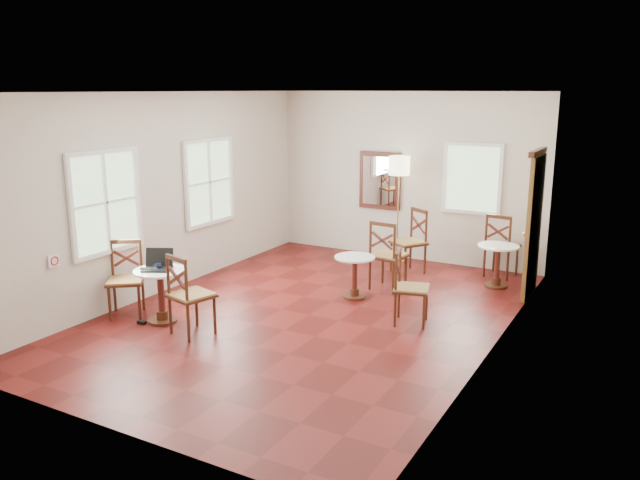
# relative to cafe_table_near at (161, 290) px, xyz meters

# --- Properties ---
(ground) EXTENTS (7.00, 7.00, 0.00)m
(ground) POSITION_rel_cafe_table_near_xyz_m (1.59, 1.19, -0.45)
(ground) COLOR #5A110F
(ground) RESTS_ON ground
(room_shell) EXTENTS (5.02, 7.02, 3.01)m
(room_shell) POSITION_rel_cafe_table_near_xyz_m (1.53, 1.46, 1.44)
(room_shell) COLOR beige
(room_shell) RESTS_ON ground
(cafe_table_near) EXTENTS (0.68, 0.68, 0.72)m
(cafe_table_near) POSITION_rel_cafe_table_near_xyz_m (0.00, 0.00, 0.00)
(cafe_table_near) COLOR #432010
(cafe_table_near) RESTS_ON ground
(cafe_table_mid) EXTENTS (0.60, 0.60, 0.63)m
(cafe_table_mid) POSITION_rel_cafe_table_near_xyz_m (1.80, 2.16, -0.06)
(cafe_table_mid) COLOR #432010
(cafe_table_mid) RESTS_ON ground
(cafe_table_back) EXTENTS (0.64, 0.64, 0.67)m
(cafe_table_back) POSITION_rel_cafe_table_near_xyz_m (3.52, 3.73, -0.03)
(cafe_table_back) COLOR #432010
(cafe_table_back) RESTS_ON ground
(chair_near_a) EXTENTS (0.60, 0.60, 1.05)m
(chair_near_a) POSITION_rel_cafe_table_near_xyz_m (0.62, -0.15, 0.08)
(chair_near_a) COLOR #432010
(chair_near_a) RESTS_ON ground
(chair_near_b) EXTENTS (0.66, 0.66, 1.03)m
(chair_near_b) POSITION_rel_cafe_table_near_xyz_m (-0.61, -0.02, 0.06)
(chair_near_b) COLOR #432010
(chair_near_b) RESTS_ON ground
(chair_mid_a) EXTENTS (0.55, 0.55, 1.09)m
(chair_mid_a) POSITION_rel_cafe_table_near_xyz_m (2.06, 2.78, 0.09)
(chair_mid_a) COLOR #432010
(chair_mid_a) RESTS_ON ground
(chair_mid_b) EXTENTS (0.56, 0.56, 0.99)m
(chair_mid_b) POSITION_rel_cafe_table_near_xyz_m (2.89, 1.56, 0.05)
(chair_mid_b) COLOR #432010
(chair_mid_b) RESTS_ON ground
(chair_back_a) EXTENTS (0.56, 0.56, 1.06)m
(chair_back_a) POSITION_rel_cafe_table_near_xyz_m (3.42, 4.32, 0.08)
(chair_back_a) COLOR #432010
(chair_back_a) RESTS_ON ground
(chair_back_b) EXTENTS (0.69, 0.69, 1.08)m
(chair_back_b) POSITION_rel_cafe_table_near_xyz_m (2.02, 3.82, 0.09)
(chair_back_b) COLOR #432010
(chair_back_b) RESTS_ON ground
(floor_lamp) EXTENTS (0.37, 0.37, 1.90)m
(floor_lamp) POSITION_rel_cafe_table_near_xyz_m (1.58, 4.34, 1.16)
(floor_lamp) COLOR #BF8C3F
(floor_lamp) RESTS_ON ground
(laptop) EXTENTS (0.46, 0.44, 0.26)m
(laptop) POSITION_rel_cafe_table_near_xyz_m (-0.05, 0.03, 0.34)
(laptop) COLOR black
(laptop) RESTS_ON cafe_table_near
(mouse) EXTENTS (0.12, 0.10, 0.04)m
(mouse) POSITION_rel_cafe_table_near_xyz_m (-0.18, -0.12, 0.29)
(mouse) COLOR black
(mouse) RESTS_ON cafe_table_near
(navy_mug) EXTENTS (0.11, 0.07, 0.08)m
(navy_mug) POSITION_rel_cafe_table_near_xyz_m (-0.01, 0.00, 0.32)
(navy_mug) COLOR black
(navy_mug) RESTS_ON cafe_table_near
(water_glass) EXTENTS (0.06, 0.06, 0.09)m
(water_glass) POSITION_rel_cafe_table_near_xyz_m (0.01, -0.10, 0.32)
(water_glass) COLOR white
(water_glass) RESTS_ON cafe_table_near
(power_adapter) EXTENTS (0.11, 0.07, 0.05)m
(power_adapter) POSITION_rel_cafe_table_near_xyz_m (-0.18, -0.20, -0.42)
(power_adapter) COLOR black
(power_adapter) RESTS_ON ground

